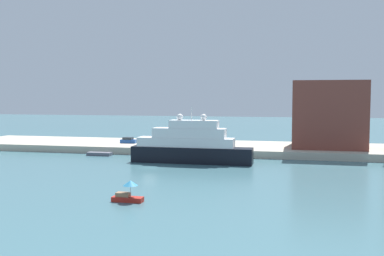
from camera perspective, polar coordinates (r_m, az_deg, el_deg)
name	(u,v)px	position (r m, az deg, el deg)	size (l,w,h in m)	color
ground	(150,168)	(80.55, -5.41, -5.10)	(400.00, 400.00, 0.00)	#3D6670
quay_dock	(185,147)	(105.68, -0.93, -2.45)	(110.00, 20.96, 1.57)	#B7AD99
large_yacht	(190,146)	(85.69, -0.25, -2.30)	(23.44, 3.86, 10.84)	black
small_motorboat	(128,193)	(55.39, -8.21, -8.23)	(3.84, 1.81, 2.64)	#B22319
work_barge	(100,154)	(98.58, -11.76, -3.27)	(5.30, 1.92, 0.71)	#595966
harbor_building	(328,114)	(102.13, 17.03, 1.69)	(15.38, 12.84, 14.61)	brown
parked_car	(129,140)	(108.28, -8.13, -1.60)	(3.83, 1.90, 1.40)	#1E4C99
person_figure	(146,141)	(104.93, -5.92, -1.65)	(0.36, 0.36, 1.73)	#4C4C4C
mooring_bollard	(181,146)	(96.23, -1.37, -2.38)	(0.49, 0.49, 0.86)	black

